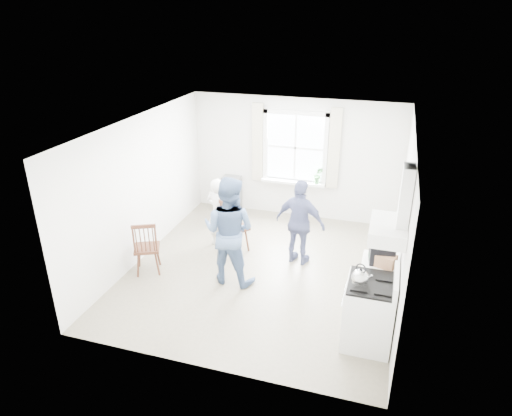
{
  "coord_description": "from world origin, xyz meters",
  "views": [
    {
      "loc": [
        1.93,
        -6.66,
        4.27
      ],
      "look_at": [
        -0.17,
        0.2,
        1.1
      ],
      "focal_mm": 32.0,
      "sensor_mm": 36.0,
      "label": 1
    }
  ],
  "objects_px": {
    "windsor_chair_b": "(230,222)",
    "person_left": "(218,213)",
    "windsor_chair_c": "(146,243)",
    "person_right": "(300,223)",
    "low_cabinet": "(377,287)",
    "windsor_chair_a": "(226,196)",
    "person_mid": "(229,231)",
    "gas_stove": "(369,312)",
    "stereo_stack": "(382,252)"
  },
  "relations": [
    {
      "from": "windsor_chair_c",
      "to": "person_left",
      "type": "bearing_deg",
      "value": 59.03
    },
    {
      "from": "stereo_stack",
      "to": "person_right",
      "type": "bearing_deg",
      "value": 140.92
    },
    {
      "from": "low_cabinet",
      "to": "person_mid",
      "type": "relative_size",
      "value": 0.49
    },
    {
      "from": "windsor_chair_c",
      "to": "person_left",
      "type": "relative_size",
      "value": 0.72
    },
    {
      "from": "low_cabinet",
      "to": "person_left",
      "type": "relative_size",
      "value": 0.65
    },
    {
      "from": "person_mid",
      "to": "gas_stove",
      "type": "bearing_deg",
      "value": 163.54
    },
    {
      "from": "gas_stove",
      "to": "low_cabinet",
      "type": "xyz_separation_m",
      "value": [
        0.07,
        0.7,
        -0.03
      ]
    },
    {
      "from": "low_cabinet",
      "to": "windsor_chair_a",
      "type": "height_order",
      "value": "windsor_chair_a"
    },
    {
      "from": "gas_stove",
      "to": "stereo_stack",
      "type": "relative_size",
      "value": 2.95
    },
    {
      "from": "gas_stove",
      "to": "windsor_chair_a",
      "type": "relative_size",
      "value": 1.1
    },
    {
      "from": "windsor_chair_b",
      "to": "person_left",
      "type": "height_order",
      "value": "person_left"
    },
    {
      "from": "low_cabinet",
      "to": "person_mid",
      "type": "bearing_deg",
      "value": 174.93
    },
    {
      "from": "person_left",
      "to": "stereo_stack",
      "type": "bearing_deg",
      "value": 170.44
    },
    {
      "from": "low_cabinet",
      "to": "person_right",
      "type": "distance_m",
      "value": 1.84
    },
    {
      "from": "person_left",
      "to": "gas_stove",
      "type": "bearing_deg",
      "value": 160.06
    },
    {
      "from": "person_left",
      "to": "low_cabinet",
      "type": "bearing_deg",
      "value": 170.9
    },
    {
      "from": "windsor_chair_a",
      "to": "person_left",
      "type": "distance_m",
      "value": 1.02
    },
    {
      "from": "windsor_chair_a",
      "to": "windsor_chair_b",
      "type": "bearing_deg",
      "value": -66.51
    },
    {
      "from": "gas_stove",
      "to": "person_right",
      "type": "bearing_deg",
      "value": 126.48
    },
    {
      "from": "windsor_chair_b",
      "to": "windsor_chair_c",
      "type": "bearing_deg",
      "value": -132.98
    },
    {
      "from": "windsor_chair_a",
      "to": "person_left",
      "type": "height_order",
      "value": "person_left"
    },
    {
      "from": "gas_stove",
      "to": "person_left",
      "type": "distance_m",
      "value": 3.57
    },
    {
      "from": "low_cabinet",
      "to": "windsor_chair_c",
      "type": "bearing_deg",
      "value": -179.32
    },
    {
      "from": "windsor_chair_c",
      "to": "person_right",
      "type": "bearing_deg",
      "value": 25.92
    },
    {
      "from": "windsor_chair_a",
      "to": "person_right",
      "type": "xyz_separation_m",
      "value": [
        1.83,
        -1.16,
        0.17
      ]
    },
    {
      "from": "windsor_chair_b",
      "to": "gas_stove",
      "type": "bearing_deg",
      "value": -34.28
    },
    {
      "from": "windsor_chair_c",
      "to": "person_mid",
      "type": "height_order",
      "value": "person_mid"
    },
    {
      "from": "stereo_stack",
      "to": "person_mid",
      "type": "relative_size",
      "value": 0.21
    },
    {
      "from": "person_left",
      "to": "windsor_chair_b",
      "type": "bearing_deg",
      "value": 164.42
    },
    {
      "from": "windsor_chair_c",
      "to": "windsor_chair_b",
      "type": "bearing_deg",
      "value": 47.02
    },
    {
      "from": "windsor_chair_a",
      "to": "person_left",
      "type": "xyz_separation_m",
      "value": [
        0.22,
        -1.0,
        0.07
      ]
    },
    {
      "from": "person_left",
      "to": "person_mid",
      "type": "height_order",
      "value": "person_mid"
    },
    {
      "from": "windsor_chair_c",
      "to": "low_cabinet",
      "type": "bearing_deg",
      "value": 0.68
    },
    {
      "from": "person_left",
      "to": "person_mid",
      "type": "distance_m",
      "value": 1.26
    },
    {
      "from": "stereo_stack",
      "to": "person_left",
      "type": "relative_size",
      "value": 0.27
    },
    {
      "from": "person_left",
      "to": "person_right",
      "type": "height_order",
      "value": "person_right"
    },
    {
      "from": "windsor_chair_c",
      "to": "person_mid",
      "type": "bearing_deg",
      "value": 10.39
    },
    {
      "from": "gas_stove",
      "to": "windsor_chair_b",
      "type": "bearing_deg",
      "value": 145.72
    },
    {
      "from": "gas_stove",
      "to": "person_mid",
      "type": "bearing_deg",
      "value": 158.72
    },
    {
      "from": "stereo_stack",
      "to": "windsor_chair_c",
      "type": "bearing_deg",
      "value": -179.79
    },
    {
      "from": "windsor_chair_c",
      "to": "person_right",
      "type": "height_order",
      "value": "person_right"
    },
    {
      "from": "low_cabinet",
      "to": "stereo_stack",
      "type": "bearing_deg",
      "value": -80.73
    },
    {
      "from": "windsor_chair_b",
      "to": "person_mid",
      "type": "xyz_separation_m",
      "value": [
        0.33,
        -0.91,
        0.29
      ]
    },
    {
      "from": "windsor_chair_c",
      "to": "person_left",
      "type": "xyz_separation_m",
      "value": [
        0.8,
        1.33,
        0.09
      ]
    },
    {
      "from": "stereo_stack",
      "to": "person_mid",
      "type": "distance_m",
      "value": 2.44
    },
    {
      "from": "windsor_chair_a",
      "to": "person_mid",
      "type": "bearing_deg",
      "value": -68.09
    },
    {
      "from": "gas_stove",
      "to": "low_cabinet",
      "type": "relative_size",
      "value": 1.24
    },
    {
      "from": "gas_stove",
      "to": "person_mid",
      "type": "relative_size",
      "value": 0.6
    },
    {
      "from": "gas_stove",
      "to": "person_left",
      "type": "bearing_deg",
      "value": 146.17
    },
    {
      "from": "windsor_chair_a",
      "to": "person_right",
      "type": "distance_m",
      "value": 2.17
    }
  ]
}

